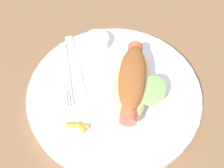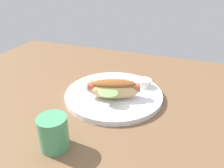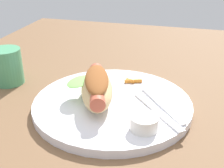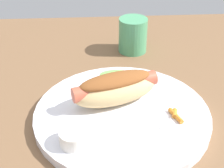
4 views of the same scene
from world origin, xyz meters
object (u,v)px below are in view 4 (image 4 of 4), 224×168
(drinking_cup, at_px, (133,35))
(plate, at_px, (122,115))
(fork, at_px, (128,150))
(knife, at_px, (114,147))
(carrot_garnish, at_px, (175,115))
(hot_dog, at_px, (115,87))
(sauce_ramekin, at_px, (74,137))

(drinking_cup, bearing_deg, plate, -100.56)
(fork, xyz_separation_m, knife, (-0.02, 0.01, -0.00))
(fork, distance_m, drinking_cup, 0.36)
(knife, distance_m, carrot_garnish, 0.13)
(plate, xyz_separation_m, fork, (0.00, -0.10, 0.01))
(hot_dog, bearing_deg, plate, -90.61)
(fork, bearing_deg, drinking_cup, 46.22)
(hot_dog, bearing_deg, carrot_garnish, -46.09)
(hot_dog, distance_m, knife, 0.12)
(plate, relative_size, fork, 2.48)
(plate, distance_m, sauce_ramekin, 0.11)
(plate, distance_m, knife, 0.09)
(fork, bearing_deg, hot_dog, 58.52)
(plate, height_order, knife, knife)
(sauce_ramekin, distance_m, drinking_cup, 0.36)
(sauce_ramekin, height_order, carrot_garnish, sauce_ramekin)
(fork, relative_size, drinking_cup, 1.52)
(fork, height_order, carrot_garnish, carrot_garnish)
(sauce_ramekin, distance_m, fork, 0.08)
(fork, relative_size, knife, 0.85)
(carrot_garnish, xyz_separation_m, drinking_cup, (-0.04, 0.28, 0.02))
(carrot_garnish, height_order, drinking_cup, drinking_cup)
(fork, bearing_deg, plate, 54.21)
(knife, height_order, carrot_garnish, carrot_garnish)
(fork, bearing_deg, sauce_ramekin, 128.43)
(hot_dog, xyz_separation_m, fork, (0.01, -0.13, -0.03))
(knife, bearing_deg, plate, 37.19)
(plate, xyz_separation_m, carrot_garnish, (0.09, -0.02, 0.01))
(carrot_garnish, bearing_deg, drinking_cup, 98.34)
(hot_dog, bearing_deg, fork, -104.10)
(hot_dog, relative_size, knife, 1.14)
(knife, distance_m, drinking_cup, 0.35)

